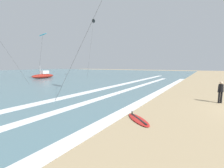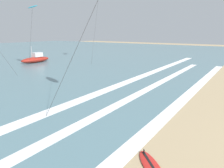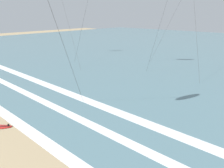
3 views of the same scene
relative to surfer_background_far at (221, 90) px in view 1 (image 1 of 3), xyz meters
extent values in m
cube|color=white|center=(-0.59, 5.08, -0.94)|extent=(42.56, 0.84, 0.01)
cube|color=white|center=(-2.36, 8.52, -0.94)|extent=(45.25, 0.78, 0.01)
cube|color=white|center=(-0.72, 11.37, -0.94)|extent=(58.43, 1.02, 0.01)
cylinder|color=black|center=(-0.07, 0.07, -0.55)|extent=(0.13, 0.13, 0.82)
cylinder|color=black|center=(0.07, -0.07, -0.55)|extent=(0.13, 0.13, 0.82)
cylinder|color=black|center=(0.00, 0.00, 0.15)|extent=(0.32, 0.32, 0.58)
cylinder|color=black|center=(-0.12, 0.14, 0.13)|extent=(0.16, 0.16, 0.56)
cylinder|color=black|center=(0.12, -0.14, 0.13)|extent=(0.16, 0.16, 0.56)
sphere|color=#DBB28E|center=(0.00, 0.00, 0.54)|extent=(0.21, 0.21, 0.21)
ellipsoid|color=red|center=(-6.56, 3.79, -0.91)|extent=(1.89, 1.93, 0.09)
cube|color=black|center=(-6.56, 3.79, -0.86)|extent=(1.31, 1.36, 0.01)
cube|color=black|center=(-5.99, 4.38, -0.79)|extent=(0.09, 0.10, 0.16)
ellipsoid|color=#23A8C6|center=(5.50, 26.89, 7.26)|extent=(1.67, 3.29, 0.43)
cylinder|color=#333333|center=(5.47, 27.91, 3.15)|extent=(0.08, 2.05, 8.23)
cylinder|color=#333333|center=(-1.80, 25.89, 4.55)|extent=(4.08, 4.72, 11.02)
cylinder|color=#333333|center=(-4.30, 8.10, 5.32)|extent=(2.72, 5.87, 12.56)
ellipsoid|color=black|center=(16.41, 23.67, 11.65)|extent=(2.96, 2.64, 0.43)
cylinder|color=#333333|center=(14.02, 22.79, 5.35)|extent=(4.80, 1.79, 12.62)
ellipsoid|color=maroon|center=(8.01, 30.84, -0.51)|extent=(5.22, 1.77, 0.90)
cube|color=silver|center=(8.41, 30.85, 0.29)|extent=(1.51, 1.12, 0.70)
cylinder|color=#B2B2B2|center=(7.41, 30.84, 0.84)|extent=(0.08, 0.08, 1.80)
camera|label=1|loc=(-14.06, 0.93, 1.83)|focal=25.98mm
camera|label=2|loc=(-12.96, 1.22, 3.98)|focal=33.12mm
camera|label=3|loc=(8.57, -0.78, 6.77)|focal=34.63mm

